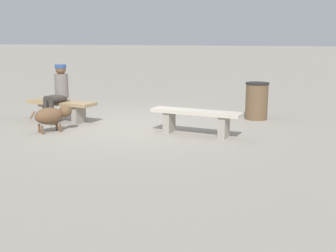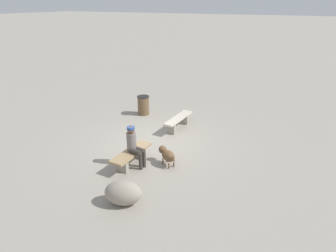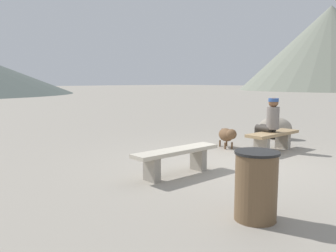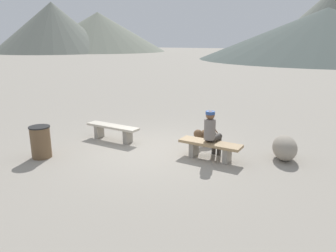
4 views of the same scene
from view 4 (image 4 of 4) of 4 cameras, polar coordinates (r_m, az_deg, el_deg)
ground at (r=8.68m, az=-2.75°, el=-4.61°), size 210.00×210.00×0.06m
bench_left at (r=9.59m, az=-9.83°, el=-0.65°), size 1.74×0.46×0.46m
bench_right at (r=8.05m, az=7.54°, el=-3.70°), size 1.60×0.53×0.44m
seated_person at (r=8.03m, az=7.79°, el=-0.85°), size 0.36×0.59×1.24m
dog at (r=9.05m, az=6.73°, el=-1.50°), size 0.58×0.72×0.50m
trash_bin at (r=8.68m, az=-21.78°, el=-2.66°), size 0.52×0.52×0.82m
boulder at (r=8.47m, az=20.12°, el=-3.67°), size 0.84×1.05×0.61m
distant_peak_0 at (r=86.53m, az=27.56°, el=16.57°), size 31.91×31.91×15.02m
distant_peak_1 at (r=54.80m, az=26.26°, el=14.54°), size 37.28×37.28×7.50m
distant_peak_3 at (r=81.26m, az=-19.84°, el=16.20°), size 26.95×26.95×11.22m
distant_peak_4 at (r=86.35m, az=-12.32°, el=16.09°), size 33.83×33.83×9.64m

